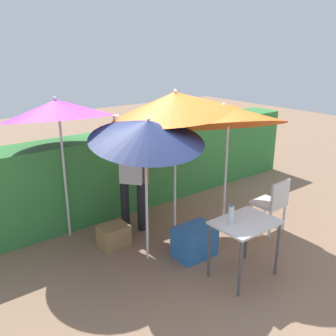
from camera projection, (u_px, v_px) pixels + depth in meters
ground_plane at (180, 239)px, 5.81m from camera, size 24.00×24.00×0.00m
hedge_row at (124, 170)px, 6.79m from camera, size 8.00×0.70×1.42m
umbrella_rainbow at (226, 116)px, 5.50m from camera, size 1.85×1.79×2.37m
umbrella_orange at (147, 131)px, 4.73m from camera, size 1.53×1.53×2.15m
umbrella_yellow at (175, 104)px, 5.50m from camera, size 1.97×1.96×2.37m
umbrella_navy at (57, 109)px, 5.29m from camera, size 1.60×1.62×2.30m
person_vendor at (132, 175)px, 5.87m from camera, size 0.42×0.48×1.88m
chair_plastic at (272, 202)px, 5.92m from camera, size 0.45×0.45×0.89m
cooler_box at (195, 241)px, 5.31m from camera, size 0.57×0.41×0.45m
crate_cardboard at (114, 236)px, 5.60m from camera, size 0.43×0.33×0.33m
folding_table at (245, 228)px, 4.70m from camera, size 0.80×0.60×0.79m
bottle_water at (231, 214)px, 4.60m from camera, size 0.07×0.07×0.24m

